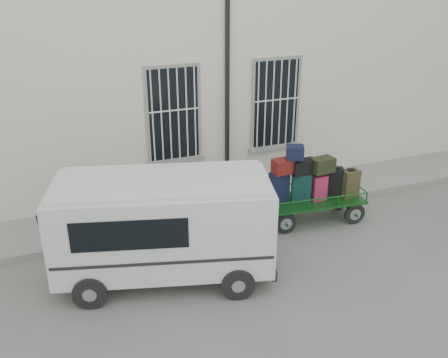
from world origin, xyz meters
name	(u,v)px	position (x,y,z in m)	size (l,w,h in m)	color
ground	(236,255)	(0.00, 0.00, 0.00)	(80.00, 80.00, 0.00)	slate
building	(161,63)	(0.00, 5.50, 3.00)	(24.00, 5.15, 6.00)	beige
sidewalk	(202,207)	(0.00, 2.20, 0.07)	(24.00, 1.70, 0.15)	gray
luggage_cart	(312,186)	(2.17, 0.74, 0.91)	(2.64, 1.22, 1.92)	black
van	(163,223)	(-1.55, -0.17, 1.16)	(4.30, 2.68, 2.02)	silver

